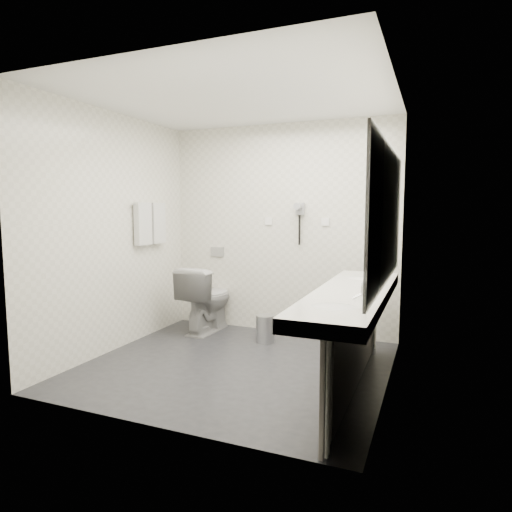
% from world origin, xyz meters
% --- Properties ---
extents(floor, '(2.80, 2.80, 0.00)m').
position_xyz_m(floor, '(0.00, 0.00, 0.00)').
color(floor, '#26272B').
rests_on(floor, ground).
extents(ceiling, '(2.80, 2.80, 0.00)m').
position_xyz_m(ceiling, '(0.00, 0.00, 2.50)').
color(ceiling, white).
rests_on(ceiling, wall_back).
extents(wall_back, '(2.80, 0.00, 2.80)m').
position_xyz_m(wall_back, '(0.00, 1.30, 1.25)').
color(wall_back, white).
rests_on(wall_back, floor).
extents(wall_front, '(2.80, 0.00, 2.80)m').
position_xyz_m(wall_front, '(0.00, -1.30, 1.25)').
color(wall_front, white).
rests_on(wall_front, floor).
extents(wall_left, '(0.00, 2.60, 2.60)m').
position_xyz_m(wall_left, '(-1.40, 0.00, 1.25)').
color(wall_left, white).
rests_on(wall_left, floor).
extents(wall_right, '(0.00, 2.60, 2.60)m').
position_xyz_m(wall_right, '(1.40, 0.00, 1.25)').
color(wall_right, white).
rests_on(wall_right, floor).
extents(vanity_counter, '(0.55, 2.20, 0.10)m').
position_xyz_m(vanity_counter, '(1.12, -0.20, 0.80)').
color(vanity_counter, white).
rests_on(vanity_counter, floor).
extents(vanity_panel, '(0.03, 2.15, 0.75)m').
position_xyz_m(vanity_panel, '(1.15, -0.20, 0.38)').
color(vanity_panel, gray).
rests_on(vanity_panel, floor).
extents(vanity_post_near, '(0.06, 0.06, 0.75)m').
position_xyz_m(vanity_post_near, '(1.18, -1.24, 0.38)').
color(vanity_post_near, silver).
rests_on(vanity_post_near, floor).
extents(vanity_post_far, '(0.06, 0.06, 0.75)m').
position_xyz_m(vanity_post_far, '(1.18, 0.84, 0.38)').
color(vanity_post_far, silver).
rests_on(vanity_post_far, floor).
extents(mirror, '(0.02, 2.20, 1.05)m').
position_xyz_m(mirror, '(1.39, -0.20, 1.45)').
color(mirror, '#B2BCC6').
rests_on(mirror, wall_right).
extents(basin_near, '(0.40, 0.31, 0.05)m').
position_xyz_m(basin_near, '(1.12, -0.85, 0.83)').
color(basin_near, white).
rests_on(basin_near, vanity_counter).
extents(basin_far, '(0.40, 0.31, 0.05)m').
position_xyz_m(basin_far, '(1.12, 0.45, 0.83)').
color(basin_far, white).
rests_on(basin_far, vanity_counter).
extents(faucet_near, '(0.04, 0.04, 0.15)m').
position_xyz_m(faucet_near, '(1.32, -0.85, 0.92)').
color(faucet_near, silver).
rests_on(faucet_near, vanity_counter).
extents(faucet_far, '(0.04, 0.04, 0.15)m').
position_xyz_m(faucet_far, '(1.32, 0.45, 0.92)').
color(faucet_far, silver).
rests_on(faucet_far, vanity_counter).
extents(soap_bottle_a, '(0.06, 0.06, 0.10)m').
position_xyz_m(soap_bottle_a, '(1.25, -0.16, 0.90)').
color(soap_bottle_a, silver).
rests_on(soap_bottle_a, vanity_counter).
extents(soap_bottle_c, '(0.05, 0.05, 0.12)m').
position_xyz_m(soap_bottle_c, '(1.23, -0.30, 0.91)').
color(soap_bottle_c, silver).
rests_on(soap_bottle_c, vanity_counter).
extents(glass_left, '(0.07, 0.07, 0.12)m').
position_xyz_m(glass_left, '(1.25, 0.10, 0.91)').
color(glass_left, silver).
rests_on(glass_left, vanity_counter).
extents(toilet, '(0.48, 0.81, 0.81)m').
position_xyz_m(toilet, '(-0.83, 0.95, 0.40)').
color(toilet, white).
rests_on(toilet, floor).
extents(flush_plate, '(0.18, 0.02, 0.12)m').
position_xyz_m(flush_plate, '(-0.85, 1.29, 0.95)').
color(flush_plate, '#B2B5BA').
rests_on(flush_plate, wall_back).
extents(pedal_bin, '(0.27, 0.27, 0.29)m').
position_xyz_m(pedal_bin, '(-0.00, 0.80, 0.15)').
color(pedal_bin, '#B2B5BA').
rests_on(pedal_bin, floor).
extents(bin_lid, '(0.21, 0.21, 0.02)m').
position_xyz_m(bin_lid, '(-0.00, 0.80, 0.30)').
color(bin_lid, '#B2B5BA').
rests_on(bin_lid, pedal_bin).
extents(towel_rail, '(0.02, 0.62, 0.02)m').
position_xyz_m(towel_rail, '(-1.35, 0.55, 1.55)').
color(towel_rail, silver).
rests_on(towel_rail, wall_left).
extents(towel_near, '(0.07, 0.24, 0.48)m').
position_xyz_m(towel_near, '(-1.34, 0.41, 1.33)').
color(towel_near, silver).
rests_on(towel_near, towel_rail).
extents(towel_far, '(0.07, 0.24, 0.48)m').
position_xyz_m(towel_far, '(-1.34, 0.69, 1.33)').
color(towel_far, silver).
rests_on(towel_far, towel_rail).
extents(dryer_cradle, '(0.10, 0.04, 0.14)m').
position_xyz_m(dryer_cradle, '(0.25, 1.27, 1.50)').
color(dryer_cradle, '#9B9CA0').
rests_on(dryer_cradle, wall_back).
extents(dryer_barrel, '(0.08, 0.14, 0.08)m').
position_xyz_m(dryer_barrel, '(0.25, 1.20, 1.53)').
color(dryer_barrel, '#9B9CA0').
rests_on(dryer_barrel, dryer_cradle).
extents(dryer_cord, '(0.02, 0.02, 0.35)m').
position_xyz_m(dryer_cord, '(0.25, 1.26, 1.25)').
color(dryer_cord, black).
rests_on(dryer_cord, dryer_cradle).
extents(switch_plate_a, '(0.09, 0.02, 0.09)m').
position_xyz_m(switch_plate_a, '(-0.15, 1.29, 1.35)').
color(switch_plate_a, white).
rests_on(switch_plate_a, wall_back).
extents(switch_plate_b, '(0.09, 0.02, 0.09)m').
position_xyz_m(switch_plate_b, '(0.55, 1.29, 1.35)').
color(switch_plate_b, white).
rests_on(switch_plate_b, wall_back).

